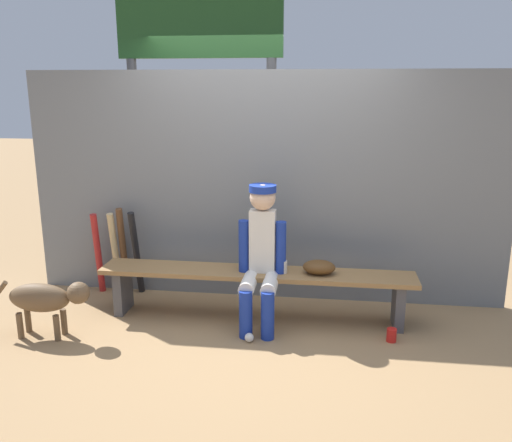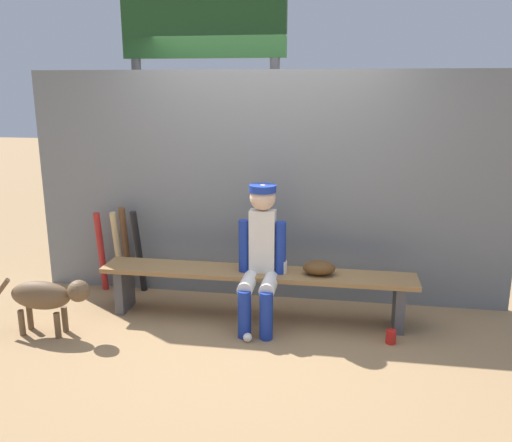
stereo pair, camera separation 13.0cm
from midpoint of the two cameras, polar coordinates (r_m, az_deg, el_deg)
ground_plane at (r=4.86m, az=0.78°, el=-10.29°), size 30.00×30.00×0.00m
chainlink_fence at (r=5.04m, az=1.74°, el=3.51°), size 4.53×0.03×2.16m
dugout_bench at (r=4.72m, az=0.79°, el=-6.38°), size 2.76×0.36×0.45m
player_seated at (r=4.52m, az=1.32°, el=-3.34°), size 0.41×0.55×1.21m
baseball_glove at (r=4.63m, az=7.53°, el=-4.96°), size 0.28×0.20×0.12m
bat_aluminum_black at (r=5.36m, az=-11.69°, el=-3.27°), size 0.07×0.24×0.86m
bat_wood_dark at (r=5.45m, az=-13.02°, el=-2.94°), size 0.10×0.22×0.88m
bat_wood_natural at (r=5.46m, az=-13.81°, el=-3.23°), size 0.07×0.19×0.84m
bat_aluminum_red at (r=5.52m, az=-15.51°, el=-3.20°), size 0.07×0.16×0.82m
baseball at (r=4.44m, az=-0.05°, el=-12.30°), size 0.07×0.07×0.07m
cup_on_ground at (r=4.55m, az=14.97°, el=-11.84°), size 0.08×0.08×0.11m
cup_on_bench at (r=4.63m, az=3.64°, el=-4.90°), size 0.08×0.08×0.11m
scoreboard at (r=5.69m, az=-4.36°, el=17.74°), size 1.96×0.27×3.43m
dog at (r=4.74m, az=-20.62°, el=-7.50°), size 0.84×0.20×0.49m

